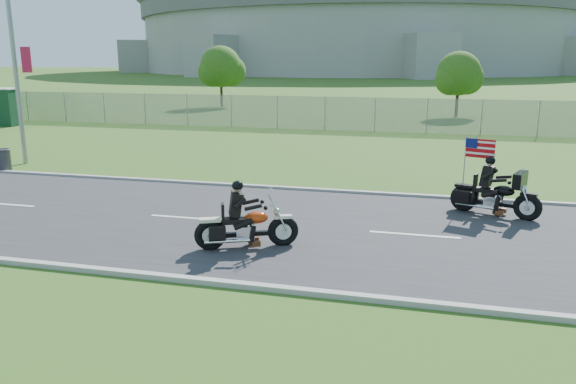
% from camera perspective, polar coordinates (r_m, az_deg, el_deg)
% --- Properties ---
extents(ground, '(420.00, 420.00, 0.00)m').
position_cam_1_polar(ground, '(14.82, -2.95, -3.34)').
color(ground, '#315219').
rests_on(ground, ground).
extents(road, '(120.00, 8.00, 0.04)m').
position_cam_1_polar(road, '(14.81, -2.95, -3.27)').
color(road, '#28282B').
rests_on(road, ground).
extents(curb_north, '(120.00, 0.18, 0.12)m').
position_cam_1_polar(curb_north, '(18.58, 0.74, 0.32)').
color(curb_north, '#9E9B93').
rests_on(curb_north, ground).
extents(curb_south, '(120.00, 0.18, 0.12)m').
position_cam_1_polar(curb_south, '(11.22, -9.15, -8.89)').
color(curb_south, '#9E9B93').
rests_on(curb_south, ground).
extents(fence, '(60.00, 0.03, 2.00)m').
position_cam_1_polar(fence, '(34.94, -1.10, 8.12)').
color(fence, gray).
rests_on(fence, ground).
extents(stadium, '(140.40, 140.40, 29.20)m').
position_cam_1_polar(stadium, '(185.47, 7.08, 16.93)').
color(stadium, '#A3A099').
rests_on(stadium, ground).
extents(streetlight, '(0.90, 2.46, 10.00)m').
position_cam_1_polar(streetlight, '(25.59, -26.03, 15.23)').
color(streetlight, gray).
rests_on(streetlight, ground).
extents(porta_toilet_a, '(1.10, 1.10, 2.30)m').
position_cam_1_polar(porta_toilet_a, '(40.38, -26.54, 7.66)').
color(porta_toilet_a, '#12381F').
rests_on(porta_toilet_a, ground).
extents(tree_fence_near, '(3.52, 3.28, 4.75)m').
position_cam_1_polar(tree_fence_near, '(43.62, 17.01, 11.22)').
color(tree_fence_near, '#382316').
rests_on(tree_fence_near, ground).
extents(tree_fence_mid, '(3.96, 3.69, 5.30)m').
position_cam_1_polar(tree_fence_mid, '(50.94, -6.77, 12.33)').
color(tree_fence_mid, '#382316').
rests_on(tree_fence_mid, ground).
extents(motorcycle_lead, '(2.26, 1.24, 1.62)m').
position_cam_1_polar(motorcycle_lead, '(12.87, -4.36, -3.60)').
color(motorcycle_lead, black).
rests_on(motorcycle_lead, ground).
extents(motorcycle_follow, '(2.39, 1.24, 2.08)m').
position_cam_1_polar(motorcycle_follow, '(16.46, 20.26, -0.40)').
color(motorcycle_follow, black).
rests_on(motorcycle_follow, ground).
extents(trash_can, '(0.57, 0.57, 0.86)m').
position_cam_1_polar(trash_can, '(24.13, -26.87, 2.84)').
color(trash_can, '#333337').
rests_on(trash_can, ground).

